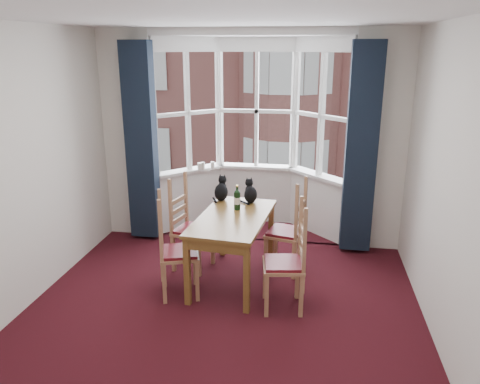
% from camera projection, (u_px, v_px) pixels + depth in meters
% --- Properties ---
extents(floor, '(4.50, 4.50, 0.00)m').
position_uv_depth(floor, '(215.00, 330.00, 4.42)').
color(floor, black).
rests_on(floor, ground).
extents(ceiling, '(4.50, 4.50, 0.00)m').
position_uv_depth(ceiling, '(210.00, 14.00, 3.60)').
color(ceiling, white).
rests_on(ceiling, floor).
extents(wall_left, '(0.00, 4.50, 4.50)m').
position_uv_depth(wall_left, '(1.00, 179.00, 4.31)').
color(wall_left, silver).
rests_on(wall_left, floor).
extents(wall_right, '(0.00, 4.50, 4.50)m').
position_uv_depth(wall_right, '(459.00, 200.00, 3.71)').
color(wall_right, silver).
rests_on(wall_right, floor).
extents(wall_near, '(4.00, 0.00, 4.00)m').
position_uv_depth(wall_near, '(94.00, 347.00, 1.89)').
color(wall_near, silver).
rests_on(wall_near, floor).
extents(wall_back_pier_left, '(0.70, 0.12, 2.80)m').
position_uv_depth(wall_back_pier_left, '(130.00, 136.00, 6.38)').
color(wall_back_pier_left, silver).
rests_on(wall_back_pier_left, floor).
extents(wall_back_pier_right, '(0.70, 0.12, 2.80)m').
position_uv_depth(wall_back_pier_right, '(379.00, 144.00, 5.88)').
color(wall_back_pier_right, silver).
rests_on(wall_back_pier_right, floor).
extents(bay_window, '(2.76, 0.94, 2.80)m').
position_uv_depth(bay_window, '(254.00, 133.00, 6.61)').
color(bay_window, white).
rests_on(bay_window, floor).
extents(curtain_left, '(0.38, 0.22, 2.60)m').
position_uv_depth(curtain_left, '(141.00, 143.00, 6.19)').
color(curtain_left, black).
rests_on(curtain_left, floor).
extents(curtain_right, '(0.38, 0.22, 2.60)m').
position_uv_depth(curtain_right, '(361.00, 150.00, 5.76)').
color(curtain_right, black).
rests_on(curtain_right, floor).
extents(dining_table, '(0.85, 1.42, 0.78)m').
position_uv_depth(dining_table, '(233.00, 225.00, 5.18)').
color(dining_table, brown).
rests_on(dining_table, floor).
extents(chair_left_near, '(0.51, 0.52, 0.92)m').
position_uv_depth(chair_left_near, '(171.00, 254.00, 4.93)').
color(chair_left_near, '#A2734E').
rests_on(chair_left_near, floor).
extents(chair_left_far, '(0.49, 0.50, 0.92)m').
position_uv_depth(chair_left_far, '(186.00, 230.00, 5.58)').
color(chair_left_far, '#A2734E').
rests_on(chair_left_far, floor).
extents(chair_right_near, '(0.46, 0.48, 0.92)m').
position_uv_depth(chair_right_near, '(292.00, 265.00, 4.68)').
color(chair_right_near, '#A2734E').
rests_on(chair_right_near, floor).
extents(chair_right_far, '(0.49, 0.50, 0.92)m').
position_uv_depth(chair_right_far, '(292.00, 234.00, 5.45)').
color(chair_right_far, '#A2734E').
rests_on(chair_right_far, floor).
extents(cat_left, '(0.17, 0.23, 0.31)m').
position_uv_depth(cat_left, '(221.00, 190.00, 5.67)').
color(cat_left, black).
rests_on(cat_left, dining_table).
extents(cat_right, '(0.22, 0.25, 0.30)m').
position_uv_depth(cat_right, '(250.00, 193.00, 5.58)').
color(cat_right, black).
rests_on(cat_right, dining_table).
extents(wine_bottle, '(0.07, 0.07, 0.29)m').
position_uv_depth(wine_bottle, '(237.00, 199.00, 5.32)').
color(wine_bottle, black).
rests_on(wine_bottle, dining_table).
extents(candle_tall, '(0.06, 0.06, 0.10)m').
position_uv_depth(candle_tall, '(200.00, 166.00, 6.72)').
color(candle_tall, white).
rests_on(candle_tall, bay_window).
extents(candle_short, '(0.06, 0.06, 0.11)m').
position_uv_depth(candle_short, '(203.00, 166.00, 6.74)').
color(candle_short, white).
rests_on(candle_short, bay_window).
extents(candle_extra, '(0.05, 0.05, 0.11)m').
position_uv_depth(candle_extra, '(213.00, 166.00, 6.74)').
color(candle_extra, white).
rests_on(candle_extra, bay_window).
extents(street, '(80.00, 80.00, 0.00)m').
position_uv_depth(street, '(302.00, 162.00, 36.62)').
color(street, '#333335').
rests_on(street, ground).
extents(tenement_building, '(18.40, 7.80, 15.20)m').
position_uv_depth(tenement_building, '(294.00, 75.00, 17.17)').
color(tenement_building, '#91524B').
rests_on(tenement_building, street).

